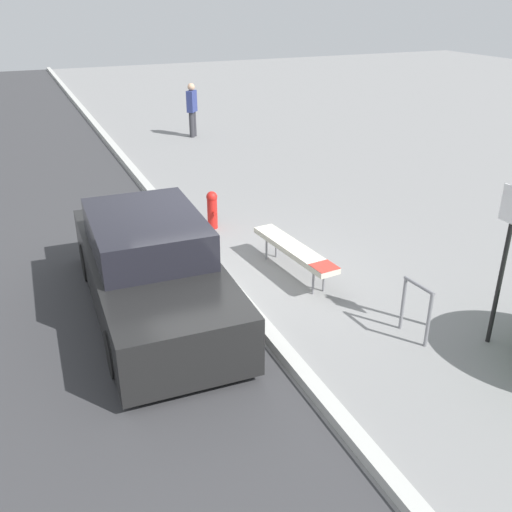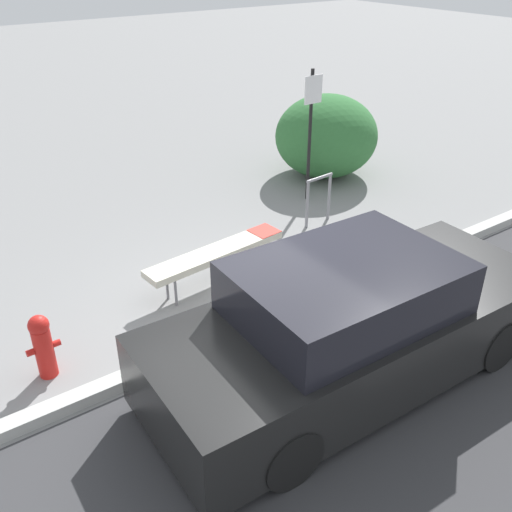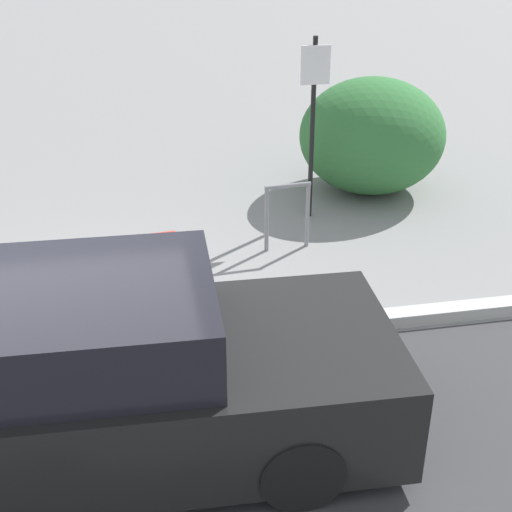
{
  "view_description": "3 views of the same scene",
  "coord_description": "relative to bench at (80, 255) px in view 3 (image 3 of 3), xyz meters",
  "views": [
    {
      "loc": [
        7.76,
        -2.81,
        4.35
      ],
      "look_at": [
        0.99,
        0.13,
        0.89
      ],
      "focal_mm": 40.0,
      "sensor_mm": 36.0,
      "label": 1
    },
    {
      "loc": [
        -3.25,
        -4.59,
        4.17
      ],
      "look_at": [
        0.04,
        0.07,
        0.97
      ],
      "focal_mm": 40.0,
      "sensor_mm": 36.0,
      "label": 2
    },
    {
      "loc": [
        0.76,
        -5.6,
        3.86
      ],
      "look_at": [
        1.85,
        0.19,
        0.79
      ],
      "focal_mm": 50.0,
      "sensor_mm": 36.0,
      "label": 3
    }
  ],
  "objects": [
    {
      "name": "ground_plane",
      "position": [
        -0.17,
        -1.18,
        -0.46
      ],
      "size": [
        60.0,
        60.0,
        0.0
      ],
      "primitive_type": "plane",
      "color": "gray"
    },
    {
      "name": "curb",
      "position": [
        -0.17,
        -1.18,
        -0.39
      ],
      "size": [
        60.0,
        0.2,
        0.13
      ],
      "color": "#B7B7B2",
      "rests_on": "ground_plane"
    },
    {
      "name": "bench",
      "position": [
        0.0,
        0.0,
        0.0
      ],
      "size": [
        2.11,
        0.56,
        0.52
      ],
      "rotation": [
        0.0,
        0.0,
        0.1
      ],
      "color": "gray",
      "rests_on": "ground_plane"
    },
    {
      "name": "bike_rack",
      "position": [
        2.35,
        0.64,
        0.04
      ],
      "size": [
        0.55,
        0.09,
        0.83
      ],
      "rotation": [
        0.0,
        0.0,
        0.08
      ],
      "color": "gray",
      "rests_on": "ground_plane"
    },
    {
      "name": "sign_post",
      "position": [
        2.85,
        1.5,
        0.93
      ],
      "size": [
        0.36,
        0.08,
        2.3
      ],
      "color": "black",
      "rests_on": "ground_plane"
    },
    {
      "name": "shrub_hedge",
      "position": [
        3.91,
        2.25,
        0.33
      ],
      "size": [
        2.01,
        1.94,
        1.59
      ],
      "color": "#337038",
      "rests_on": "ground_plane"
    },
    {
      "name": "parked_car_near",
      "position": [
        0.15,
        -2.43,
        0.2
      ],
      "size": [
        4.56,
        1.85,
        1.44
      ],
      "rotation": [
        0.0,
        0.0,
        -0.03
      ],
      "color": "black",
      "rests_on": "ground_plane"
    }
  ]
}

